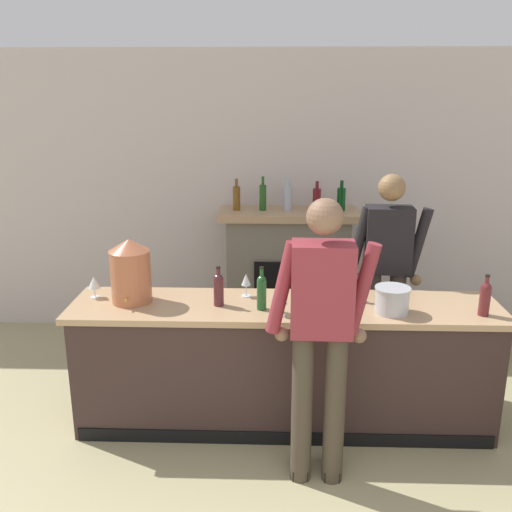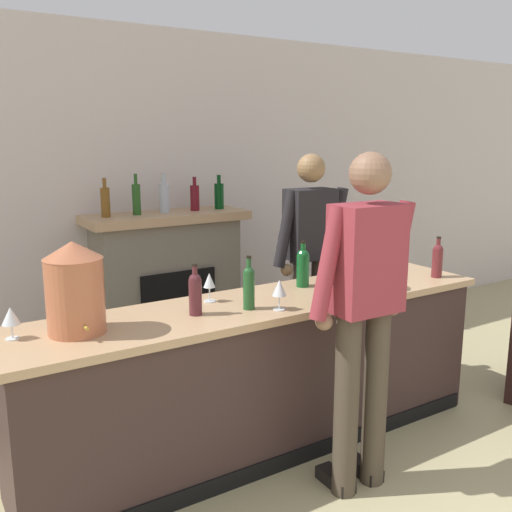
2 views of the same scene
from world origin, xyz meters
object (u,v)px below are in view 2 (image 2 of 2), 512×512
wine_glass_front_right (279,289)px  wine_bottle_port_short (249,286)px  wine_bottle_chardonnay_pale (437,259)px  wine_glass_front_left (209,282)px  person_customer (364,310)px  ice_bucket_steel (369,275)px  fireplace_stone (168,288)px  wine_bottle_cabernet_heavy (195,292)px  potted_plant_corner (405,306)px  wine_bottle_riesling_slim (303,266)px  wine_glass_by_dispenser (11,317)px  person_bartender (310,259)px  copper_dispenser (75,287)px

wine_glass_front_right → wine_bottle_port_short: bearing=142.0°
wine_bottle_chardonnay_pale → wine_glass_front_left: 1.63m
person_customer → ice_bucket_steel: 0.73m
fireplace_stone → wine_glass_front_left: size_ratio=9.27×
wine_bottle_port_short → wine_bottle_cabernet_heavy: 0.31m
wine_bottle_cabernet_heavy → wine_glass_front_right: wine_bottle_cabernet_heavy is taller
person_customer → wine_glass_front_right: bearing=117.7°
potted_plant_corner → ice_bucket_steel: ice_bucket_steel is taller
wine_bottle_chardonnay_pale → wine_glass_front_right: size_ratio=1.63×
wine_bottle_riesling_slim → wine_glass_front_right: wine_bottle_riesling_slim is taller
fireplace_stone → wine_bottle_riesling_slim: 1.50m
person_customer → wine_bottle_riesling_slim: person_customer is taller
potted_plant_corner → fireplace_stone: bearing=167.7°
wine_bottle_riesling_slim → wine_glass_front_left: wine_bottle_riesling_slim is taller
wine_bottle_port_short → wine_glass_by_dispenser: bearing=171.3°
wine_bottle_chardonnay_pale → wine_glass_by_dispenser: size_ratio=1.78×
person_bartender → wine_bottle_riesling_slim: 0.65m
ice_bucket_steel → wine_glass_by_dispenser: ice_bucket_steel is taller
wine_bottle_riesling_slim → wine_glass_by_dispenser: (-1.76, -0.05, -0.02)m
wine_bottle_port_short → wine_glass_front_right: 0.17m
wine_bottle_riesling_slim → wine_glass_front_right: (-0.42, -0.34, -0.01)m
fireplace_stone → wine_glass_front_right: (-0.08, -1.75, 0.40)m
wine_bottle_riesling_slim → wine_glass_front_left: bearing=179.1°
potted_plant_corner → wine_bottle_port_short: wine_bottle_port_short is taller
wine_glass_by_dispenser → wine_glass_front_right: bearing=-12.2°
ice_bucket_steel → wine_bottle_chardonnay_pale: size_ratio=0.84×
wine_glass_front_right → person_bartender: bearing=44.2°
wine_glass_front_right → ice_bucket_steel: bearing=5.7°
person_customer → wine_bottle_port_short: person_customer is taller
potted_plant_corner → wine_bottle_chardonnay_pale: 1.77m
copper_dispenser → wine_bottle_cabernet_heavy: (0.62, -0.05, -0.10)m
person_customer → copper_dispenser: size_ratio=3.95×
wine_bottle_port_short → wine_glass_front_left: size_ratio=1.76×
fireplace_stone → wine_glass_by_dispenser: (-1.43, -1.45, 0.39)m
fireplace_stone → person_bartender: bearing=-50.3°
person_bartender → wine_glass_front_right: bearing=-135.8°
copper_dispenser → wine_bottle_riesling_slim: 1.48m
person_bartender → wine_bottle_riesling_slim: (-0.43, -0.48, 0.09)m
potted_plant_corner → ice_bucket_steel: bearing=-144.1°
wine_bottle_cabernet_heavy → wine_glass_front_left: wine_bottle_cabernet_heavy is taller
wine_bottle_riesling_slim → wine_bottle_cabernet_heavy: size_ratio=1.05×
wine_bottle_cabernet_heavy → wine_glass_by_dispenser: size_ratio=1.78×
wine_bottle_riesling_slim → person_customer: bearing=-103.7°
copper_dispenser → person_bartender: bearing=17.6°
person_bartender → ice_bucket_steel: bearing=-97.7°
person_bartender → wine_bottle_chardonnay_pale: size_ratio=6.21×
wine_glass_front_left → person_customer: bearing=-58.6°
ice_bucket_steel → wine_bottle_port_short: size_ratio=0.79×
wine_glass_front_right → fireplace_stone: bearing=87.4°
person_bartender → wine_glass_front_right: (-0.85, -0.82, 0.08)m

